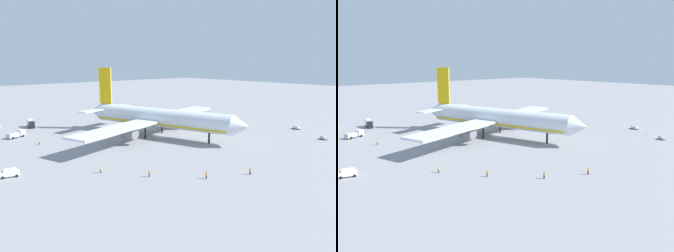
# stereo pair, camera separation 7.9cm
# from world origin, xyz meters

# --- Properties ---
(ground_plane) EXTENTS (600.00, 600.00, 0.00)m
(ground_plane) POSITION_xyz_m (0.00, 0.00, 0.00)
(ground_plane) COLOR gray
(airliner) EXTENTS (67.07, 75.69, 24.51)m
(airliner) POSITION_xyz_m (-1.25, -0.31, 6.69)
(airliner) COLOR silver
(airliner) RESTS_ON ground
(service_truck_0) EXTENTS (6.62, 3.23, 3.23)m
(service_truck_0) POSITION_xyz_m (-47.61, -30.04, 1.74)
(service_truck_0) COLOR black
(service_truck_0) RESTS_ON ground
(service_truck_1) EXTENTS (4.45, 6.98, 2.53)m
(service_truck_1) POSITION_xyz_m (-31.79, -40.50, 1.29)
(service_truck_1) COLOR white
(service_truck_1) RESTS_ON ground
(service_van) EXTENTS (2.87, 4.81, 1.97)m
(service_van) POSITION_xyz_m (10.44, -54.80, 1.03)
(service_van) COLOR white
(service_van) RESTS_ON ground
(baggage_cart_0) EXTENTS (3.11, 2.39, 1.28)m
(baggage_cart_0) POSITION_xyz_m (41.20, 40.19, 0.71)
(baggage_cart_0) COLOR #595B60
(baggage_cart_0) RESTS_ON ground
(baggage_cart_1) EXTENTS (3.58, 1.87, 1.31)m
(baggage_cart_1) POSITION_xyz_m (25.72, 49.75, 0.72)
(baggage_cart_1) COLOR #26598C
(baggage_cart_1) RESTS_ON ground
(ground_worker_0) EXTENTS (0.40, 0.40, 1.77)m
(ground_worker_0) POSITION_xyz_m (-15.97, -38.10, 0.90)
(ground_worker_0) COLOR navy
(ground_worker_0) RESTS_ON ground
(ground_worker_1) EXTENTS (0.50, 0.50, 1.73)m
(ground_worker_1) POSITION_xyz_m (21.90, -36.90, 0.88)
(ground_worker_1) COLOR #3F3F47
(ground_worker_1) RESTS_ON ground
(ground_worker_2) EXTENTS (0.56, 0.56, 1.64)m
(ground_worker_2) POSITION_xyz_m (41.70, -20.20, 0.83)
(ground_worker_2) COLOR black
(ground_worker_2) RESTS_ON ground
(ground_worker_3) EXTENTS (0.50, 0.50, 1.62)m
(ground_worker_3) POSITION_xyz_m (32.03, -29.57, 0.82)
(ground_worker_3) COLOR navy
(ground_worker_3) RESTS_ON ground
(ground_worker_4) EXTENTS (0.56, 0.56, 1.68)m
(ground_worker_4) POSITION_xyz_m (46.64, -9.95, 0.85)
(ground_worker_4) COLOR black
(ground_worker_4) RESTS_ON ground
(traffic_cone_0) EXTENTS (0.36, 0.36, 0.55)m
(traffic_cone_0) POSITION_xyz_m (-44.03, -11.56, 0.28)
(traffic_cone_0) COLOR orange
(traffic_cone_0) RESTS_ON ground
(traffic_cone_1) EXTENTS (0.36, 0.36, 0.55)m
(traffic_cone_1) POSITION_xyz_m (34.96, 42.60, 0.28)
(traffic_cone_1) COLOR orange
(traffic_cone_1) RESTS_ON ground
(traffic_cone_2) EXTENTS (0.36, 0.36, 0.55)m
(traffic_cone_2) POSITION_xyz_m (-20.25, 39.14, 0.28)
(traffic_cone_2) COLOR orange
(traffic_cone_2) RESTS_ON ground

